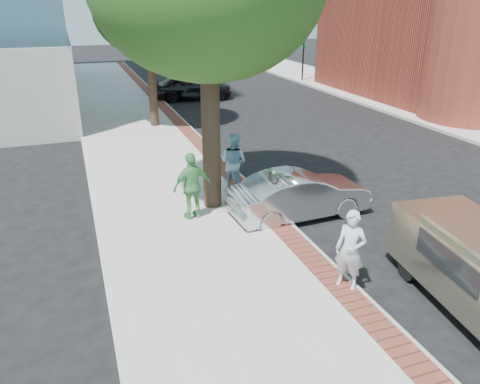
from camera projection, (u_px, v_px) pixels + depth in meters
name	position (u px, v px, depth m)	size (l,w,h in m)	color
ground	(255.00, 233.00, 12.51)	(120.00, 120.00, 0.00)	black
sidewalk	(148.00, 152.00, 18.98)	(5.00, 60.00, 0.15)	#9E9991
brick_strip	(201.00, 145.00, 19.64)	(0.60, 60.00, 0.01)	brown
curb	(209.00, 146.00, 19.78)	(0.10, 60.00, 0.15)	gray
sidewalk_far	(461.00, 120.00, 23.98)	(5.00, 60.00, 0.15)	#9E9991
signal_near	(147.00, 57.00, 31.08)	(0.70, 0.15, 3.80)	black
signal_far	(303.00, 51.00, 34.71)	(0.70, 0.15, 3.80)	black
tree_far	(147.00, 12.00, 20.78)	(4.80, 4.80, 7.14)	black
parking_meter	(272.00, 184.00, 12.55)	(0.12, 0.32, 1.47)	gray
person_gray	(350.00, 250.00, 9.63)	(0.63, 0.42, 1.74)	#BBBCC1
person_officer	(233.00, 162.00, 14.60)	(0.92, 0.71, 1.89)	#88B5D2
person_green	(192.00, 186.00, 12.74)	(1.10, 0.46, 1.88)	#479C4E
sedan_silver	(300.00, 195.00, 13.27)	(1.42, 4.06, 1.34)	silver
bg_car	(192.00, 86.00, 29.09)	(1.96, 4.86, 1.66)	black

